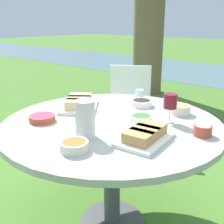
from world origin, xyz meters
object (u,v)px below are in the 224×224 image
Objects in this scene: dining_table at (112,135)px; wine_glass at (170,102)px; water_pitcher at (85,119)px; chair_near_left at (129,101)px.

dining_table is 0.41m from wine_glass.
water_pitcher is 0.54m from wine_glass.
chair_near_left is at bearing 122.58° from dining_table.
wine_glass is (0.96, -0.85, 0.36)m from chair_near_left.
dining_table is at bearing -57.42° from chair_near_left.
dining_table is at bearing 101.13° from water_pitcher.
chair_near_left is 1.33m from wine_glass.
water_pitcher is at bearing -61.28° from chair_near_left.
water_pitcher reaches higher than chair_near_left.
chair_near_left is 1.57m from water_pitcher.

